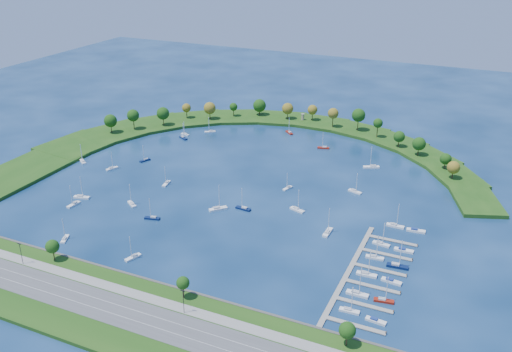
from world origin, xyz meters
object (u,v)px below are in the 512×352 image
at_px(docked_boat_2, 357,293).
at_px(docked_boat_7, 397,265).
at_px(moored_boat_20, 297,209).
at_px(docked_boat_0, 349,310).
at_px(moored_boat_1, 183,137).
at_px(moored_boat_19, 152,218).
at_px(moored_boat_21, 166,183).
at_px(moored_boat_17, 328,232).
at_px(harbor_tower, 303,117).
at_px(docked_boat_3, 384,300).
at_px(docked_boat_5, 391,281).
at_px(moored_boat_12, 185,134).
at_px(docked_boat_6, 375,257).
at_px(moored_boat_11, 324,147).
at_px(moored_boat_5, 112,168).
at_px(dock_system, 366,275).
at_px(moored_boat_13, 289,132).
at_px(moored_boat_2, 74,204).
at_px(docked_boat_10, 395,225).
at_px(moored_boat_16, 81,197).
at_px(moored_boat_0, 243,208).
at_px(moored_boat_8, 372,167).
at_px(moored_boat_9, 83,161).
at_px(moored_boat_14, 145,160).
at_px(docked_boat_11, 416,230).
at_px(docked_boat_9, 404,250).
at_px(moored_boat_7, 133,257).
at_px(moored_boat_4, 65,238).
at_px(moored_boat_3, 355,191).
at_px(moored_boat_15, 288,187).
at_px(docked_boat_4, 367,274).
at_px(docked_boat_8, 381,243).
at_px(moored_boat_6, 132,204).

distance_m(docked_boat_2, docked_boat_7, 28.42).
relative_size(moored_boat_20, docked_boat_0, 1.07).
distance_m(moored_boat_1, moored_boat_19, 115.46).
bearing_deg(moored_boat_21, moored_boat_17, 72.06).
bearing_deg(harbor_tower, docked_boat_2, -64.15).
height_order(docked_boat_3, docked_boat_5, docked_boat_3).
height_order(moored_boat_12, docked_boat_6, docked_boat_6).
xyz_separation_m(moored_boat_11, docked_boat_7, (72.50, -120.68, 0.06)).
bearing_deg(moored_boat_5, moored_boat_20, -68.54).
relative_size(dock_system, moored_boat_13, 7.18).
height_order(moored_boat_2, docked_boat_10, docked_boat_10).
relative_size(moored_boat_16, docked_boat_0, 1.12).
relative_size(moored_boat_11, docked_boat_7, 0.85).
height_order(moored_boat_0, moored_boat_8, moored_boat_8).
height_order(moored_boat_9, moored_boat_14, moored_boat_9).
bearing_deg(docked_boat_11, docked_boat_9, -100.36).
height_order(moored_boat_0, moored_boat_19, moored_boat_0).
bearing_deg(moored_boat_7, docked_boat_6, 133.68).
relative_size(moored_boat_8, moored_boat_13, 1.25).
bearing_deg(moored_boat_20, moored_boat_12, 164.47).
bearing_deg(moored_boat_19, docked_boat_0, 150.07).
bearing_deg(docked_boat_6, moored_boat_14, 157.72).
height_order(moored_boat_4, moored_boat_11, moored_boat_11).
relative_size(moored_boat_3, moored_boat_15, 1.18).
xyz_separation_m(docked_boat_4, docked_boat_11, (12.36, 45.95, -0.27)).
height_order(moored_boat_11, docked_boat_9, moored_boat_11).
height_order(moored_boat_11, moored_boat_21, moored_boat_11).
bearing_deg(docked_boat_11, docked_boat_2, -106.53).
distance_m(moored_boat_12, docked_boat_10, 175.78).
xyz_separation_m(dock_system, docked_boat_10, (2.61, 46.97, 0.57)).
bearing_deg(docked_boat_3, moored_boat_17, 122.15).
bearing_deg(moored_boat_19, docked_boat_6, 170.96).
xyz_separation_m(moored_boat_12, moored_boat_13, (65.39, 33.37, 0.04)).
bearing_deg(moored_boat_17, moored_boat_21, 82.18).
distance_m(harbor_tower, moored_boat_12, 88.85).
xyz_separation_m(moored_boat_5, docked_boat_2, (167.22, -61.64, 0.06)).
height_order(moored_boat_1, moored_boat_20, moored_boat_20).
height_order(moored_boat_3, docked_boat_8, docked_boat_8).
bearing_deg(moored_boat_3, docked_boat_5, -46.78).
xyz_separation_m(moored_boat_1, moored_boat_9, (-34.65, -62.21, 0.01)).
relative_size(docked_boat_2, docked_boat_9, 1.51).
distance_m(moored_boat_9, moored_boat_21, 65.09).
bearing_deg(docked_boat_7, docked_boat_10, 98.35).
distance_m(moored_boat_12, docked_boat_8, 182.44).
height_order(dock_system, moored_boat_5, moored_boat_5).
bearing_deg(moored_boat_14, moored_boat_7, 55.09).
height_order(moored_boat_3, moored_boat_19, moored_boat_3).
xyz_separation_m(moored_boat_6, moored_boat_14, (-28.56, 53.06, -0.03)).
relative_size(moored_boat_3, docked_boat_7, 0.86).
height_order(moored_boat_4, moored_boat_8, moored_boat_8).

